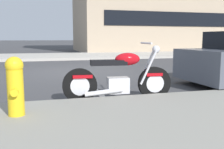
% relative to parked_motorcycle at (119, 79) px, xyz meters
% --- Properties ---
extents(ground_plane, '(260.00, 260.00, 0.00)m').
position_rel_parked_motorcycle_xyz_m(ground_plane, '(-0.23, 4.60, -0.43)').
color(ground_plane, '#3D3D3F').
extents(sidewalk_far_curb, '(120.00, 5.00, 0.14)m').
position_rel_parked_motorcycle_xyz_m(sidewalk_far_curb, '(11.77, 11.77, -0.36)').
color(sidewalk_far_curb, '#ADA89E').
rests_on(sidewalk_far_curb, ground).
extents(parking_stall_stripe, '(0.12, 2.20, 0.01)m').
position_rel_parked_motorcycle_xyz_m(parking_stall_stripe, '(-0.23, 0.53, -0.43)').
color(parking_stall_stripe, silver).
rests_on(parking_stall_stripe, ground).
extents(parked_motorcycle, '(2.10, 0.62, 1.12)m').
position_rel_parked_motorcycle_xyz_m(parked_motorcycle, '(0.00, 0.00, 0.00)').
color(parked_motorcycle, black).
rests_on(parked_motorcycle, ground).
extents(fire_hydrant, '(0.24, 0.36, 0.81)m').
position_rel_parked_motorcycle_xyz_m(fire_hydrant, '(-1.77, -0.96, 0.14)').
color(fire_hydrant, gold).
rests_on(fire_hydrant, sidewalk_near_curb).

